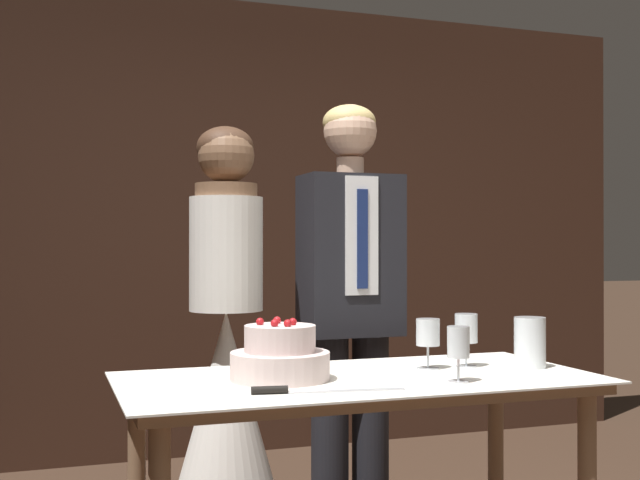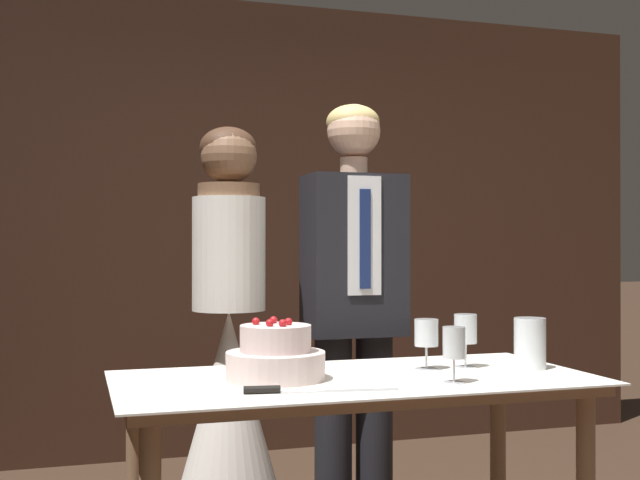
% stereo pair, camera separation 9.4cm
% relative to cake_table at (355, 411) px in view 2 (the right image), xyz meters
% --- Properties ---
extents(wall_back, '(5.38, 0.12, 2.66)m').
position_rel_cake_table_xyz_m(wall_back, '(0.07, 2.38, 0.62)').
color(wall_back, '#382116').
rests_on(wall_back, ground_plane).
extents(cake_table, '(1.46, 0.70, 0.82)m').
position_rel_cake_table_xyz_m(cake_table, '(0.00, 0.00, 0.00)').
color(cake_table, '#8E6B4C').
rests_on(cake_table, ground_plane).
extents(tiered_cake, '(0.30, 0.30, 0.19)m').
position_rel_cake_table_xyz_m(tiered_cake, '(-0.24, 0.03, 0.17)').
color(tiered_cake, beige).
rests_on(tiered_cake, cake_table).
extents(cake_knife, '(0.43, 0.09, 0.02)m').
position_rel_cake_table_xyz_m(cake_knife, '(-0.25, -0.20, 0.11)').
color(cake_knife, silver).
rests_on(cake_knife, cake_table).
extents(wine_glass_near, '(0.07, 0.07, 0.18)m').
position_rel_cake_table_xyz_m(wine_glass_near, '(0.41, 0.07, 0.22)').
color(wine_glass_near, silver).
rests_on(wine_glass_near, cake_table).
extents(wine_glass_middle, '(0.07, 0.07, 0.16)m').
position_rel_cake_table_xyz_m(wine_glass_middle, '(0.24, -0.19, 0.21)').
color(wine_glass_middle, silver).
rests_on(wine_glass_middle, cake_table).
extents(wine_glass_far, '(0.08, 0.08, 0.16)m').
position_rel_cake_table_xyz_m(wine_glass_far, '(0.27, 0.07, 0.21)').
color(wine_glass_far, silver).
rests_on(wine_glass_far, cake_table).
extents(hurricane_candle, '(0.10, 0.10, 0.17)m').
position_rel_cake_table_xyz_m(hurricane_candle, '(0.60, -0.02, 0.18)').
color(hurricane_candle, silver).
rests_on(hurricane_candle, cake_table).
extents(bride, '(0.54, 0.54, 1.67)m').
position_rel_cake_table_xyz_m(bride, '(-0.25, 0.73, -0.09)').
color(bride, white).
rests_on(bride, ground_plane).
extents(groom, '(0.39, 0.25, 1.79)m').
position_rel_cake_table_xyz_m(groom, '(0.25, 0.73, 0.30)').
color(groom, black).
rests_on(groom, ground_plane).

